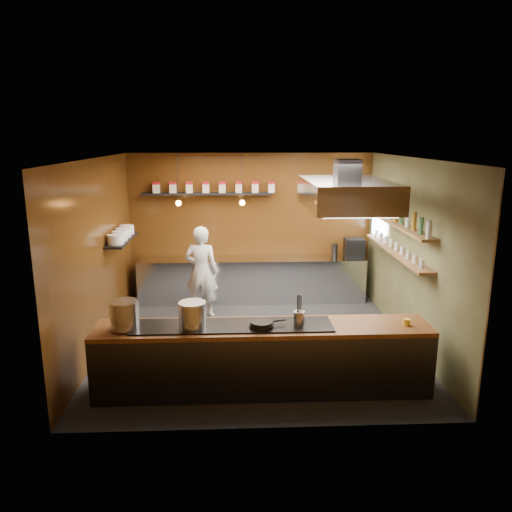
{
  "coord_description": "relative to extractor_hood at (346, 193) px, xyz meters",
  "views": [
    {
      "loc": [
        -0.37,
        -7.69,
        3.33
      ],
      "look_at": [
        0.0,
        0.4,
        1.37
      ],
      "focal_mm": 35.0,
      "sensor_mm": 36.0,
      "label": 1
    }
  ],
  "objects": [
    {
      "name": "tin_shelf",
      "position": [
        -2.2,
        2.76,
        -0.31
      ],
      "size": [
        2.6,
        0.26,
        0.04
      ],
      "primitive_type": "cube",
      "color": "black",
      "rests_on": "back_wall"
    },
    {
      "name": "utensil_crock",
      "position": [
        -0.84,
        -1.26,
        -1.47
      ],
      "size": [
        0.19,
        0.19,
        0.19
      ],
      "primitive_type": "cylinder",
      "rotation": [
        0.0,
        0.0,
        -0.4
      ],
      "color": "silver",
      "rests_on": "pass_counter"
    },
    {
      "name": "left_wall",
      "position": [
        -3.8,
        0.4,
        -1.01
      ],
      "size": [
        0.0,
        5.0,
        5.0
      ],
      "primitive_type": "plane",
      "rotation": [
        1.57,
        0.0,
        1.57
      ],
      "color": "#3D1E0B",
      "rests_on": "ground"
    },
    {
      "name": "bottles",
      "position": [
        1.04,
        0.7,
        -0.45
      ],
      "size": [
        0.06,
        2.66,
        0.24
      ],
      "color": "silver",
      "rests_on": "bottle_shelf_upper"
    },
    {
      "name": "ceiling",
      "position": [
        -1.3,
        0.4,
        0.49
      ],
      "size": [
        5.0,
        5.0,
        0.0
      ],
      "primitive_type": "plane",
      "rotation": [
        3.14,
        0.0,
        0.0
      ],
      "color": "silver",
      "rests_on": "back_wall"
    },
    {
      "name": "butter_jar",
      "position": [
        0.58,
        -1.26,
        -1.54
      ],
      "size": [
        0.1,
        0.1,
        0.08
      ],
      "primitive_type": "cylinder",
      "rotation": [
        0.0,
        0.0,
        -0.11
      ],
      "color": "yellow",
      "rests_on": "pass_counter"
    },
    {
      "name": "bottle_shelf_lower",
      "position": [
        1.04,
        0.7,
        -1.06
      ],
      "size": [
        0.26,
        2.8,
        0.04
      ],
      "primitive_type": "cube",
      "color": "olive",
      "rests_on": "right_wall"
    },
    {
      "name": "right_wall",
      "position": [
        1.2,
        0.4,
        -1.01
      ],
      "size": [
        0.0,
        5.0,
        5.0
      ],
      "primitive_type": "plane",
      "rotation": [
        1.57,
        0.0,
        -1.57
      ],
      "color": "#4A482A",
      "rests_on": "ground"
    },
    {
      "name": "chef",
      "position": [
        -2.28,
        1.72,
        -1.64
      ],
      "size": [
        0.7,
        0.53,
        1.73
      ],
      "primitive_type": "imported",
      "rotation": [
        0.0,
        0.0,
        2.94
      ],
      "color": "white",
      "rests_on": "floor"
    },
    {
      "name": "prep_counter",
      "position": [
        -1.3,
        2.57,
        -2.06
      ],
      "size": [
        4.6,
        0.65,
        0.9
      ],
      "primitive_type": "cube",
      "color": "silver",
      "rests_on": "floor"
    },
    {
      "name": "pendant_left",
      "position": [
        -2.7,
        2.1,
        -0.35
      ],
      "size": [
        0.1,
        0.1,
        0.95
      ],
      "color": "black",
      "rests_on": "ceiling"
    },
    {
      "name": "espresso_machine",
      "position": [
        0.8,
        2.57,
        -1.41
      ],
      "size": [
        0.41,
        0.39,
        0.39
      ],
      "primitive_type": "cube",
      "rotation": [
        0.0,
        0.0,
        -0.04
      ],
      "color": "black",
      "rests_on": "prep_counter"
    },
    {
      "name": "pass_counter",
      "position": [
        -1.3,
        -1.2,
        -2.04
      ],
      "size": [
        4.4,
        0.72,
        0.94
      ],
      "color": "#38383D",
      "rests_on": "floor"
    },
    {
      "name": "storage_tins",
      "position": [
        -2.05,
        2.76,
        -0.17
      ],
      "size": [
        2.43,
        0.13,
        0.22
      ],
      "color": "beige",
      "rests_on": "tin_shelf"
    },
    {
      "name": "plate_shelf",
      "position": [
        -3.64,
        1.4,
        -0.96
      ],
      "size": [
        0.3,
        1.4,
        0.04
      ],
      "primitive_type": "cube",
      "color": "black",
      "rests_on": "left_wall"
    },
    {
      "name": "floor",
      "position": [
        -1.3,
        0.4,
        -2.51
      ],
      "size": [
        5.0,
        5.0,
        0.0
      ],
      "primitive_type": "plane",
      "color": "black",
      "rests_on": "ground"
    },
    {
      "name": "back_wall",
      "position": [
        -1.3,
        2.9,
        -1.01
      ],
      "size": [
        5.0,
        0.0,
        5.0
      ],
      "primitive_type": "plane",
      "rotation": [
        1.57,
        0.0,
        0.0
      ],
      "color": "#3D1E0B",
      "rests_on": "ground"
    },
    {
      "name": "stockpot_small",
      "position": [
        -2.21,
        -1.24,
        -1.4
      ],
      "size": [
        0.43,
        0.43,
        0.33
      ],
      "primitive_type": "cylinder",
      "rotation": [
        0.0,
        0.0,
        0.25
      ],
      "color": "silver",
      "rests_on": "pass_counter"
    },
    {
      "name": "frying_pan",
      "position": [
        -1.32,
        -1.3,
        -1.53
      ],
      "size": [
        0.48,
        0.32,
        0.08
      ],
      "color": "black",
      "rests_on": "pass_counter"
    },
    {
      "name": "bottle_shelf_upper",
      "position": [
        1.04,
        0.7,
        -0.59
      ],
      "size": [
        0.26,
        2.8,
        0.04
      ],
      "primitive_type": "cube",
      "color": "olive",
      "rests_on": "right_wall"
    },
    {
      "name": "window_pane",
      "position": [
        1.15,
        2.1,
        -0.61
      ],
      "size": [
        0.0,
        1.0,
        1.0
      ],
      "primitive_type": "plane",
      "rotation": [
        1.57,
        0.0,
        -1.57
      ],
      "color": "white",
      "rests_on": "right_wall"
    },
    {
      "name": "extractor_hood",
      "position": [
        0.0,
        0.0,
        0.0
      ],
      "size": [
        1.2,
        2.0,
        0.72
      ],
      "color": "#38383D",
      "rests_on": "ceiling"
    },
    {
      "name": "stockpot_large",
      "position": [
        -3.07,
        -1.25,
        -1.39
      ],
      "size": [
        0.41,
        0.41,
        0.36
      ],
      "primitive_type": "cylinder",
      "rotation": [
        0.0,
        0.0,
        0.12
      ],
      "color": "silver",
      "rests_on": "pass_counter"
    },
    {
      "name": "wine_glasses",
      "position": [
        1.04,
        0.7,
        -0.97
      ],
      "size": [
        0.07,
        2.37,
        0.13
      ],
      "color": "silver",
      "rests_on": "bottle_shelf_lower"
    },
    {
      "name": "plate_stacks",
      "position": [
        -3.64,
        1.4,
        -0.86
      ],
      "size": [
        0.26,
        1.16,
        0.16
      ],
      "color": "white",
      "rests_on": "plate_shelf"
    },
    {
      "name": "pendant_right",
      "position": [
        -1.5,
        2.1,
        -0.35
      ],
      "size": [
        0.1,
        0.1,
        0.95
      ],
      "color": "black",
      "rests_on": "ceiling"
    }
  ]
}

